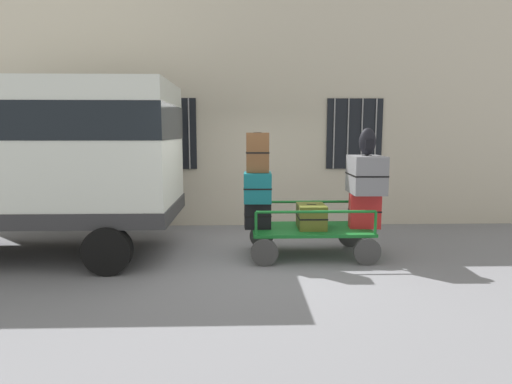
{
  "coord_description": "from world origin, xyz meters",
  "views": [
    {
      "loc": [
        -0.2,
        -6.85,
        2.04
      ],
      "look_at": [
        0.0,
        0.07,
        1.07
      ],
      "focal_mm": 30.23,
      "sensor_mm": 36.0,
      "label": 1
    }
  ],
  "objects_px": {
    "suitcase_left_bottom": "(258,215)",
    "suitcase_left_top": "(258,152)",
    "luggage_cart": "(311,233)",
    "suitcase_midleft_bottom": "(311,216)",
    "suitcase_left_middle": "(258,187)",
    "suitcase_center_middle": "(366,175)",
    "backpack": "(368,142)",
    "van": "(32,151)",
    "suitcase_center_bottom": "(365,211)"
  },
  "relations": [
    {
      "from": "suitcase_center_bottom",
      "to": "suitcase_center_middle",
      "type": "bearing_deg",
      "value": -90.0
    },
    {
      "from": "suitcase_left_middle",
      "to": "suitcase_left_top",
      "type": "bearing_deg",
      "value": 90.0
    },
    {
      "from": "van",
      "to": "luggage_cart",
      "type": "height_order",
      "value": "van"
    },
    {
      "from": "suitcase_left_middle",
      "to": "suitcase_center_middle",
      "type": "relative_size",
      "value": 0.7
    },
    {
      "from": "suitcase_center_bottom",
      "to": "suitcase_left_bottom",
      "type": "bearing_deg",
      "value": 179.8
    },
    {
      "from": "van",
      "to": "suitcase_midleft_bottom",
      "type": "distance_m",
      "value": 4.64
    },
    {
      "from": "suitcase_left_bottom",
      "to": "suitcase_left_top",
      "type": "height_order",
      "value": "suitcase_left_top"
    },
    {
      "from": "luggage_cart",
      "to": "suitcase_center_bottom",
      "type": "bearing_deg",
      "value": -0.57
    },
    {
      "from": "suitcase_left_bottom",
      "to": "suitcase_center_middle",
      "type": "xyz_separation_m",
      "value": [
        1.76,
        -0.02,
        0.66
      ]
    },
    {
      "from": "van",
      "to": "suitcase_center_middle",
      "type": "relative_size",
      "value": 6.12
    },
    {
      "from": "suitcase_left_bottom",
      "to": "backpack",
      "type": "xyz_separation_m",
      "value": [
        1.76,
        -0.04,
        1.19
      ]
    },
    {
      "from": "backpack",
      "to": "van",
      "type": "bearing_deg",
      "value": 177.97
    },
    {
      "from": "suitcase_center_middle",
      "to": "luggage_cart",
      "type": "bearing_deg",
      "value": 178.38
    },
    {
      "from": "suitcase_left_middle",
      "to": "van",
      "type": "bearing_deg",
      "value": 177.19
    },
    {
      "from": "suitcase_left_top",
      "to": "suitcase_center_bottom",
      "type": "xyz_separation_m",
      "value": [
        1.76,
        0.01,
        -0.96
      ]
    },
    {
      "from": "suitcase_left_bottom",
      "to": "backpack",
      "type": "height_order",
      "value": "backpack"
    },
    {
      "from": "luggage_cart",
      "to": "suitcase_left_middle",
      "type": "bearing_deg",
      "value": -178.15
    },
    {
      "from": "van",
      "to": "luggage_cart",
      "type": "xyz_separation_m",
      "value": [
        4.52,
        -0.15,
        -1.35
      ]
    },
    {
      "from": "suitcase_midleft_bottom",
      "to": "suitcase_left_top",
      "type": "bearing_deg",
      "value": -179.81
    },
    {
      "from": "suitcase_left_bottom",
      "to": "luggage_cart",
      "type": "bearing_deg",
      "value": 0.17
    },
    {
      "from": "luggage_cart",
      "to": "suitcase_left_top",
      "type": "distance_m",
      "value": 1.6
    },
    {
      "from": "luggage_cart",
      "to": "suitcase_midleft_bottom",
      "type": "bearing_deg",
      "value": -90.0
    },
    {
      "from": "suitcase_left_top",
      "to": "suitcase_center_bottom",
      "type": "distance_m",
      "value": 2.01
    },
    {
      "from": "luggage_cart",
      "to": "suitcase_left_bottom",
      "type": "relative_size",
      "value": 4.51
    },
    {
      "from": "van",
      "to": "suitcase_left_top",
      "type": "relative_size",
      "value": 7.18
    },
    {
      "from": "luggage_cart",
      "to": "backpack",
      "type": "bearing_deg",
      "value": -2.73
    },
    {
      "from": "van",
      "to": "suitcase_left_bottom",
      "type": "bearing_deg",
      "value": -2.4
    },
    {
      "from": "suitcase_midleft_bottom",
      "to": "suitcase_center_bottom",
      "type": "relative_size",
      "value": 1.0
    },
    {
      "from": "suitcase_midleft_bottom",
      "to": "suitcase_center_bottom",
      "type": "height_order",
      "value": "suitcase_center_bottom"
    },
    {
      "from": "suitcase_left_bottom",
      "to": "suitcase_center_bottom",
      "type": "relative_size",
      "value": 0.77
    },
    {
      "from": "suitcase_left_bottom",
      "to": "backpack",
      "type": "bearing_deg",
      "value": -1.28
    },
    {
      "from": "luggage_cart",
      "to": "suitcase_midleft_bottom",
      "type": "distance_m",
      "value": 0.29
    },
    {
      "from": "van",
      "to": "backpack",
      "type": "xyz_separation_m",
      "value": [
        5.4,
        -0.19,
        0.15
      ]
    },
    {
      "from": "van",
      "to": "suitcase_midleft_bottom",
      "type": "relative_size",
      "value": 7.92
    },
    {
      "from": "suitcase_left_middle",
      "to": "luggage_cart",
      "type": "bearing_deg",
      "value": 1.85
    },
    {
      "from": "suitcase_left_middle",
      "to": "backpack",
      "type": "relative_size",
      "value": 1.18
    },
    {
      "from": "luggage_cart",
      "to": "suitcase_center_bottom",
      "type": "relative_size",
      "value": 3.48
    },
    {
      "from": "suitcase_midleft_bottom",
      "to": "suitcase_center_middle",
      "type": "height_order",
      "value": "suitcase_center_middle"
    },
    {
      "from": "suitcase_left_bottom",
      "to": "suitcase_left_middle",
      "type": "relative_size",
      "value": 0.86
    },
    {
      "from": "van",
      "to": "suitcase_left_middle",
      "type": "relative_size",
      "value": 8.79
    },
    {
      "from": "luggage_cart",
      "to": "backpack",
      "type": "relative_size",
      "value": 4.57
    },
    {
      "from": "luggage_cart",
      "to": "suitcase_left_middle",
      "type": "height_order",
      "value": "suitcase_left_middle"
    },
    {
      "from": "suitcase_center_middle",
      "to": "suitcase_left_top",
      "type": "bearing_deg",
      "value": 179.85
    },
    {
      "from": "suitcase_left_top",
      "to": "luggage_cart",
      "type": "bearing_deg",
      "value": 1.33
    },
    {
      "from": "suitcase_midleft_bottom",
      "to": "suitcase_center_middle",
      "type": "bearing_deg",
      "value": -0.48
    },
    {
      "from": "suitcase_left_bottom",
      "to": "suitcase_midleft_bottom",
      "type": "height_order",
      "value": "suitcase_left_bottom"
    },
    {
      "from": "suitcase_left_top",
      "to": "backpack",
      "type": "xyz_separation_m",
      "value": [
        1.76,
        -0.02,
        0.17
      ]
    },
    {
      "from": "suitcase_center_bottom",
      "to": "suitcase_center_middle",
      "type": "xyz_separation_m",
      "value": [
        -0.0,
        -0.02,
        0.6
      ]
    },
    {
      "from": "van",
      "to": "backpack",
      "type": "relative_size",
      "value": 10.41
    },
    {
      "from": "van",
      "to": "suitcase_left_bottom",
      "type": "relative_size",
      "value": 10.27
    }
  ]
}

